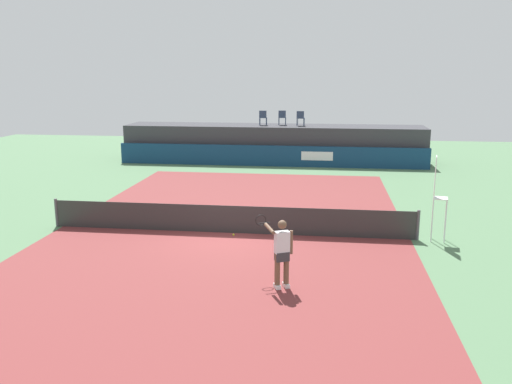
% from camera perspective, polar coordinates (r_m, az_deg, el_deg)
% --- Properties ---
extents(ground_plane, '(48.00, 48.00, 0.00)m').
position_cam_1_polar(ground_plane, '(21.25, -1.38, -2.00)').
color(ground_plane, '#4C704C').
extents(court_inner, '(12.00, 22.00, 0.00)m').
position_cam_1_polar(court_inner, '(18.40, -2.81, -4.32)').
color(court_inner, maroon).
rests_on(court_inner, ground).
extents(sponsor_wall, '(18.00, 0.22, 1.20)m').
position_cam_1_polar(sponsor_wall, '(31.34, 1.57, 3.84)').
color(sponsor_wall, navy).
rests_on(sponsor_wall, ground).
extents(spectator_platform, '(18.00, 2.80, 2.20)m').
position_cam_1_polar(spectator_platform, '(33.05, 1.88, 5.16)').
color(spectator_platform, '#38383D').
rests_on(spectator_platform, ground).
extents(spectator_chair_far_left, '(0.45, 0.45, 0.89)m').
position_cam_1_polar(spectator_chair_far_left, '(32.91, 0.75, 7.93)').
color(spectator_chair_far_left, '#2D3D56').
rests_on(spectator_chair_far_left, spectator_platform).
extents(spectator_chair_left, '(0.45, 0.45, 0.89)m').
position_cam_1_polar(spectator_chair_left, '(33.05, 2.79, 7.93)').
color(spectator_chair_left, '#2D3D56').
rests_on(spectator_chair_left, spectator_platform).
extents(spectator_chair_center, '(0.47, 0.47, 0.89)m').
position_cam_1_polar(spectator_chair_center, '(32.65, 4.73, 7.85)').
color(spectator_chair_center, '#2D3D56').
rests_on(spectator_chair_center, spectator_platform).
extents(umpire_chair, '(0.51, 0.51, 2.76)m').
position_cam_1_polar(umpire_chair, '(18.10, 18.62, -0.07)').
color(umpire_chair, white).
rests_on(umpire_chair, ground).
extents(tennis_net, '(12.40, 0.02, 0.95)m').
position_cam_1_polar(tennis_net, '(18.27, -2.82, -2.90)').
color(tennis_net, '#2D2D2D').
rests_on(tennis_net, ground).
extents(net_post_near, '(0.10, 0.10, 1.00)m').
position_cam_1_polar(net_post_near, '(20.28, -20.35, -2.05)').
color(net_post_near, '#4C4C51').
rests_on(net_post_near, ground).
extents(net_post_far, '(0.10, 0.10, 1.00)m').
position_cam_1_polar(net_post_far, '(18.24, 16.75, -3.37)').
color(net_post_far, '#4C4C51').
rests_on(net_post_far, ground).
extents(tennis_player, '(1.04, 1.06, 1.77)m').
position_cam_1_polar(tennis_player, '(13.57, 2.70, -6.27)').
color(tennis_player, white).
rests_on(tennis_player, court_inner).
extents(tennis_ball, '(0.07, 0.07, 0.07)m').
position_cam_1_polar(tennis_ball, '(18.06, -2.39, -4.53)').
color(tennis_ball, '#D8EA33').
rests_on(tennis_ball, court_inner).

